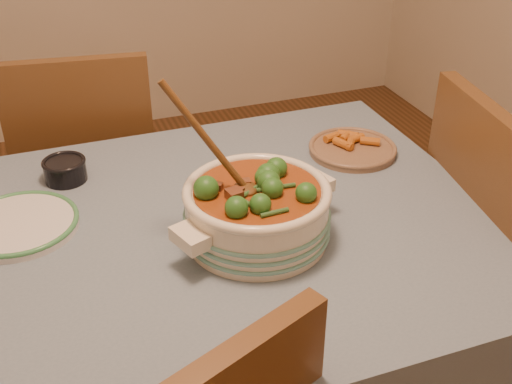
# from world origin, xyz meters

# --- Properties ---
(dining_table) EXTENTS (1.68, 1.08, 0.76)m
(dining_table) POSITION_xyz_m (0.00, 0.00, 0.66)
(dining_table) COLOR brown
(dining_table) RESTS_ON floor
(stew_casserole) EXTENTS (0.42, 0.41, 0.39)m
(stew_casserole) POSITION_xyz_m (0.24, -0.08, 0.84)
(stew_casserole) COLOR beige
(stew_casserole) RESTS_ON dining_table
(white_plate) EXTENTS (0.32, 0.32, 0.02)m
(white_plate) POSITION_xyz_m (-0.27, 0.15, 0.77)
(white_plate) COLOR silver
(white_plate) RESTS_ON dining_table
(condiment_bowl) EXTENTS (0.14, 0.14, 0.06)m
(condiment_bowl) POSITION_xyz_m (-0.14, 0.34, 0.79)
(condiment_bowl) COLOR black
(condiment_bowl) RESTS_ON dining_table
(fried_plate) EXTENTS (0.28, 0.28, 0.04)m
(fried_plate) POSITION_xyz_m (0.64, 0.22, 0.77)
(fried_plate) COLOR #8F6D4F
(fried_plate) RESTS_ON dining_table
(chair_far) EXTENTS (0.51, 0.51, 0.96)m
(chair_far) POSITION_xyz_m (-0.05, 0.80, 0.55)
(chair_far) COLOR brown
(chair_far) RESTS_ON floor
(chair_right) EXTENTS (0.53, 0.53, 0.99)m
(chair_right) POSITION_xyz_m (0.95, -0.10, 0.56)
(chair_right) COLOR brown
(chair_right) RESTS_ON floor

